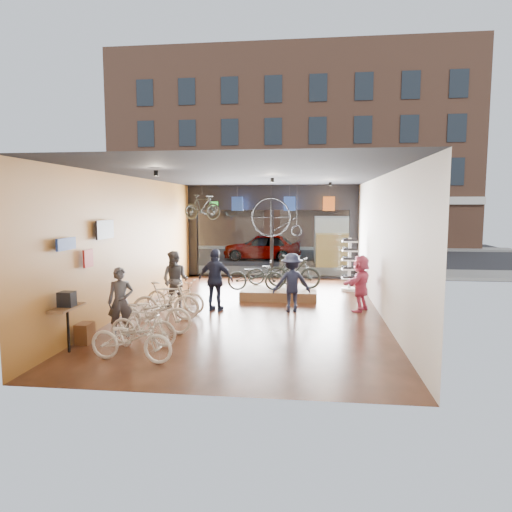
% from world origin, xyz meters
% --- Properties ---
extents(ground_plane, '(7.00, 12.00, 0.04)m').
position_xyz_m(ground_plane, '(0.00, 0.00, -0.02)').
color(ground_plane, black).
rests_on(ground_plane, ground).
extents(ceiling, '(7.00, 12.00, 0.04)m').
position_xyz_m(ceiling, '(0.00, 0.00, 3.82)').
color(ceiling, black).
rests_on(ceiling, ground).
extents(wall_left, '(0.04, 12.00, 3.80)m').
position_xyz_m(wall_left, '(-3.52, 0.00, 1.90)').
color(wall_left, '#9B5E2E').
rests_on(wall_left, ground).
extents(wall_right, '(0.04, 12.00, 3.80)m').
position_xyz_m(wall_right, '(3.52, 0.00, 1.90)').
color(wall_right, beige).
rests_on(wall_right, ground).
extents(wall_back, '(7.00, 0.04, 3.80)m').
position_xyz_m(wall_back, '(0.00, -6.02, 1.90)').
color(wall_back, beige).
rests_on(wall_back, ground).
extents(storefront, '(7.00, 0.26, 3.80)m').
position_xyz_m(storefront, '(0.00, 6.00, 1.90)').
color(storefront, black).
rests_on(storefront, ground).
extents(exit_sign, '(0.35, 0.06, 0.18)m').
position_xyz_m(exit_sign, '(-2.40, 5.88, 3.05)').
color(exit_sign, '#198C26').
rests_on(exit_sign, storefront).
extents(street_road, '(30.00, 18.00, 0.02)m').
position_xyz_m(street_road, '(0.00, 15.00, -0.01)').
color(street_road, black).
rests_on(street_road, ground).
extents(sidewalk_near, '(30.00, 2.40, 0.12)m').
position_xyz_m(sidewalk_near, '(0.00, 7.20, 0.06)').
color(sidewalk_near, slate).
rests_on(sidewalk_near, ground).
extents(sidewalk_far, '(30.00, 2.00, 0.12)m').
position_xyz_m(sidewalk_far, '(0.00, 19.00, 0.06)').
color(sidewalk_far, slate).
rests_on(sidewalk_far, ground).
extents(opposite_building, '(26.00, 5.00, 14.00)m').
position_xyz_m(opposite_building, '(0.00, 21.50, 7.00)').
color(opposite_building, brown).
rests_on(opposite_building, ground).
extents(street_car, '(4.26, 1.72, 1.45)m').
position_xyz_m(street_car, '(-1.02, 12.00, 0.73)').
color(street_car, gray).
rests_on(street_car, street_road).
extents(box_truck, '(2.00, 6.01, 2.37)m').
position_xyz_m(box_truck, '(2.82, 11.00, 1.18)').
color(box_truck, silver).
rests_on(box_truck, street_road).
extents(floor_bike_0, '(1.76, 0.80, 0.89)m').
position_xyz_m(floor_bike_0, '(-1.83, -4.59, 0.45)').
color(floor_bike_0, beige).
rests_on(floor_bike_0, ground_plane).
extents(floor_bike_1, '(1.53, 0.57, 0.90)m').
position_xyz_m(floor_bike_1, '(-1.95, -3.63, 0.45)').
color(floor_bike_1, beige).
rests_on(floor_bike_1, ground_plane).
extents(floor_bike_2, '(1.88, 0.73, 0.97)m').
position_xyz_m(floor_bike_2, '(-2.07, -2.65, 0.49)').
color(floor_bike_2, beige).
rests_on(floor_bike_2, ground_plane).
extents(floor_bike_3, '(1.78, 0.85, 1.03)m').
position_xyz_m(floor_bike_3, '(-2.13, -1.50, 0.52)').
color(floor_bike_3, beige).
rests_on(floor_bike_3, ground_plane).
extents(floor_bike_4, '(1.86, 0.97, 0.93)m').
position_xyz_m(floor_bike_4, '(-2.15, -0.60, 0.47)').
color(floor_bike_4, beige).
rests_on(floor_bike_4, ground_plane).
extents(display_platform, '(2.40, 1.80, 0.30)m').
position_xyz_m(display_platform, '(0.59, 1.91, 0.15)').
color(display_platform, brown).
rests_on(display_platform, ground_plane).
extents(display_bike_left, '(1.83, 0.76, 0.94)m').
position_xyz_m(display_bike_left, '(-0.13, 1.43, 0.77)').
color(display_bike_left, black).
rests_on(display_bike_left, display_platform).
extents(display_bike_mid, '(1.82, 0.81, 1.06)m').
position_xyz_m(display_bike_mid, '(1.05, 1.99, 0.83)').
color(display_bike_mid, black).
rests_on(display_bike_mid, display_platform).
extents(display_bike_right, '(1.74, 0.72, 0.90)m').
position_xyz_m(display_bike_right, '(0.33, 2.45, 0.75)').
color(display_bike_right, black).
rests_on(display_bike_right, display_platform).
extents(customer_0, '(0.67, 0.55, 1.59)m').
position_xyz_m(customer_0, '(-2.71, -2.99, 0.80)').
color(customer_0, '#3F3F44').
rests_on(customer_0, ground_plane).
extents(customer_1, '(0.92, 0.78, 1.69)m').
position_xyz_m(customer_1, '(-2.27, -0.18, 0.84)').
color(customer_1, '#3F3F44').
rests_on(customer_1, ground_plane).
extents(customer_2, '(1.11, 0.63, 1.78)m').
position_xyz_m(customer_2, '(-1.08, -0.24, 0.89)').
color(customer_2, '#161C33').
rests_on(customer_2, ground_plane).
extents(customer_3, '(1.17, 0.81, 1.65)m').
position_xyz_m(customer_3, '(1.07, -0.10, 0.83)').
color(customer_3, '#161C33').
rests_on(customer_3, ground_plane).
extents(customer_5, '(1.12, 1.53, 1.60)m').
position_xyz_m(customer_5, '(3.00, 0.23, 0.80)').
color(customer_5, '#CC4C72').
rests_on(customer_5, ground_plane).
extents(sunglasses_rack, '(0.59, 0.50, 1.86)m').
position_xyz_m(sunglasses_rack, '(2.95, 3.31, 0.93)').
color(sunglasses_rack, white).
rests_on(sunglasses_rack, ground_plane).
extents(wall_merch, '(0.40, 2.40, 2.60)m').
position_xyz_m(wall_merch, '(-3.38, -3.50, 1.30)').
color(wall_merch, navy).
rests_on(wall_merch, wall_left).
extents(penny_farthing, '(1.83, 0.06, 1.46)m').
position_xyz_m(penny_farthing, '(0.41, 4.30, 2.50)').
color(penny_farthing, black).
rests_on(penny_farthing, ceiling).
extents(hung_bike, '(1.64, 0.96, 0.95)m').
position_xyz_m(hung_bike, '(-2.50, 4.20, 2.93)').
color(hung_bike, black).
rests_on(hung_bike, ceiling).
extents(jersey_left, '(0.45, 0.03, 0.55)m').
position_xyz_m(jersey_left, '(-1.31, 5.20, 3.05)').
color(jersey_left, '#1E3F99').
rests_on(jersey_left, ceiling).
extents(jersey_mid, '(0.45, 0.03, 0.55)m').
position_xyz_m(jersey_mid, '(0.75, 5.20, 3.05)').
color(jersey_mid, '#1E3F99').
rests_on(jersey_mid, ceiling).
extents(jersey_right, '(0.45, 0.03, 0.55)m').
position_xyz_m(jersey_right, '(2.28, 5.20, 3.05)').
color(jersey_right, '#CC5919').
rests_on(jersey_right, ceiling).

